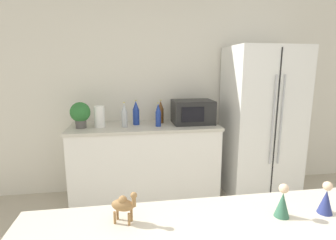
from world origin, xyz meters
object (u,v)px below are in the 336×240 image
Objects in this scene: back_bottle_0 at (161,112)px; wise_man_figurine_blue at (283,203)px; refrigerator at (261,122)px; potted_plant at (80,113)px; back_bottle_2 at (136,113)px; microwave at (193,112)px; back_bottle_3 at (124,115)px; wise_man_figurine_crimson at (326,200)px; camel_figurine at (124,204)px; back_bottle_1 at (158,115)px; paper_towel_roll at (100,117)px.

back_bottle_0 reaches higher than wise_man_figurine_blue.
refrigerator is 2.15m from potted_plant.
potted_plant and back_bottle_2 have the same top height.
back_bottle_3 is at bearing -174.07° from microwave.
wise_man_figurine_crimson is (-0.75, -2.00, 0.08)m from refrigerator.
back_bottle_0 is 2.20m from wise_man_figurine_crimson.
potted_plant reaches higher than camel_figurine.
back_bottle_1 is at bearing -28.97° from back_bottle_2.
wise_man_figurine_blue is (-0.11, -2.06, -0.06)m from microwave.
back_bottle_0 reaches higher than paper_towel_roll.
paper_towel_roll is at bearing -170.78° from back_bottle_2.
wise_man_figurine_blue is (0.69, -0.06, -0.02)m from camel_figurine.
refrigerator is at bearing 64.19° from wise_man_figurine_blue.
back_bottle_0 reaches higher than back_bottle_1.
microwave is at bearing 175.27° from refrigerator.
microwave is at bearing 92.80° from wise_man_figurine_crimson.
camel_figurine is at bearing -75.71° from potted_plant.
back_bottle_3 is at bearing 114.75° from wise_man_figurine_crimson.
refrigerator reaches higher than back_bottle_2.
back_bottle_3 is (-0.14, -0.11, -0.00)m from back_bottle_2.
potted_plant reaches higher than wise_man_figurine_crimson.
back_bottle_0 is 1.85× the size of wise_man_figurine_crimson.
back_bottle_0 is 0.46m from back_bottle_3.
back_bottle_1 is at bearing -105.46° from back_bottle_0.
paper_towel_roll is at bearing -177.75° from microwave.
refrigerator is at bearing -6.95° from back_bottle_0.
wise_man_figurine_crimson is (1.19, -2.02, -0.04)m from paper_towel_roll.
paper_towel_roll is at bearing 98.45° from camel_figurine.
back_bottle_3 is at bearing 90.40° from camel_figurine.
back_bottle_3 is at bearing -179.53° from refrigerator.
wise_man_figurine_blue is at bearing -70.41° from back_bottle_3.
back_bottle_2 is 2.16m from wise_man_figurine_blue.
potted_plant is at bearing 104.29° from camel_figurine.
wise_man_figurine_blue is at bearing -115.81° from refrigerator.
refrigerator is at bearing 0.47° from back_bottle_3.
back_bottle_0 is 0.99× the size of back_bottle_3.
back_bottle_1 is at bearing 78.97° from camel_figurine.
back_bottle_0 is 2.16m from wise_man_figurine_blue.
refrigerator is 1.95m from paper_towel_roll.
back_bottle_2 reaches higher than back_bottle_1.
microwave reaches higher than camel_figurine.
wise_man_figurine_crimson is at bearing -87.20° from microwave.
potted_plant is 1.02× the size of back_bottle_3.
back_bottle_0 is at bearing 8.62° from potted_plant.
microwave is 2.16m from camel_figurine.
microwave reaches higher than back_bottle_1.
refrigerator is at bearing -0.30° from potted_plant.
paper_towel_roll is 1.67× the size of camel_figurine.
back_bottle_2 is 0.17m from back_bottle_3.
refrigerator is 7.62× the size of paper_towel_roll.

